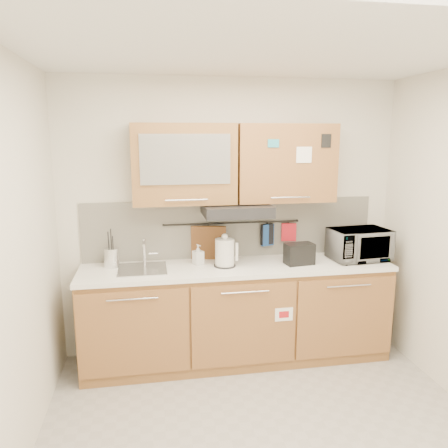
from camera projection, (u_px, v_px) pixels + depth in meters
name	position (u px, v px, depth m)	size (l,w,h in m)	color
floor	(271.00, 443.00, 3.00)	(3.20, 3.20, 0.00)	#9E9993
ceiling	(281.00, 41.00, 2.48)	(3.20, 3.20, 0.00)	white
wall_back	(231.00, 218.00, 4.19)	(3.20, 3.20, 0.00)	silver
wall_left	(3.00, 275.00, 2.47)	(3.00, 3.00, 0.00)	silver
base_cabinet	(237.00, 318.00, 4.07)	(2.80, 0.64, 0.88)	#9B6337
countertop	(237.00, 267.00, 3.97)	(2.82, 0.62, 0.04)	white
backsplash	(231.00, 228.00, 4.19)	(2.80, 0.02, 0.56)	silver
upper_cabinets	(235.00, 163.00, 3.91)	(1.82, 0.37, 0.70)	#9B6337
range_hood	(236.00, 210.00, 3.92)	(0.60, 0.46, 0.10)	black
sink	(143.00, 269.00, 3.84)	(0.42, 0.40, 0.26)	silver
utensil_rail	(232.00, 223.00, 4.15)	(0.02, 0.02, 1.30)	black
utensil_crock	(112.00, 257.00, 3.90)	(0.17, 0.17, 0.34)	silver
kettle	(225.00, 253.00, 3.91)	(0.23, 0.21, 0.30)	silver
toaster	(299.00, 254.00, 3.98)	(0.27, 0.19, 0.19)	black
microwave	(359.00, 244.00, 4.12)	(0.53, 0.36, 0.29)	#999999
soap_bottle	(198.00, 254.00, 3.97)	(0.08, 0.09, 0.18)	#999999
cutting_board	(209.00, 247.00, 4.14)	(0.33, 0.02, 0.41)	brown
oven_mitt	(268.00, 235.00, 4.21)	(0.13, 0.03, 0.21)	navy
dark_pouch	(267.00, 234.00, 4.21)	(0.13, 0.04, 0.20)	black
pot_holder	(289.00, 232.00, 4.25)	(0.14, 0.02, 0.17)	red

